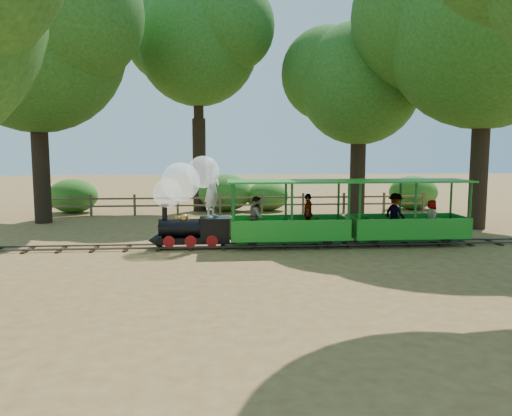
{
  "coord_description": "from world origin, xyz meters",
  "views": [
    {
      "loc": [
        -1.26,
        -15.62,
        3.12
      ],
      "look_at": [
        0.09,
        0.5,
        1.2
      ],
      "focal_mm": 35.0,
      "sensor_mm": 36.0,
      "label": 1
    }
  ],
  "objects": [
    {
      "name": "carriage_front",
      "position": [
        1.02,
        -0.01,
        0.84
      ],
      "size": [
        3.89,
        1.59,
        2.02
      ],
      "color": "#1E8D20",
      "rests_on": "track"
    },
    {
      "name": "shrub_mid_w",
      "position": [
        -0.74,
        9.3,
        0.93
      ],
      "size": [
        2.68,
        2.06,
        1.86
      ],
      "primitive_type": "ellipsoid",
      "color": "#2D6B1E",
      "rests_on": "ground"
    },
    {
      "name": "ground",
      "position": [
        0.0,
        0.0,
        0.0
      ],
      "size": [
        90.0,
        90.0,
        0.0
      ],
      "primitive_type": "plane",
      "color": "#9F7F44",
      "rests_on": "ground"
    },
    {
      "name": "oak_nc",
      "position": [
        -2.03,
        9.58,
        8.39
      ],
      "size": [
        7.31,
        6.43,
        11.04
      ],
      "color": "#2D2116",
      "rests_on": "ground"
    },
    {
      "name": "locomotive",
      "position": [
        -2.07,
        0.08,
        1.68
      ],
      "size": [
        2.58,
        1.21,
        2.96
      ],
      "color": "black",
      "rests_on": "ground"
    },
    {
      "name": "fence",
      "position": [
        0.0,
        8.0,
        0.58
      ],
      "size": [
        18.1,
        0.1,
        1.0
      ],
      "color": "brown",
      "rests_on": "ground"
    },
    {
      "name": "carriage_rear",
      "position": [
        4.97,
        -0.01,
        0.84
      ],
      "size": [
        3.89,
        1.59,
        2.02
      ],
      "color": "#1E8D20",
      "rests_on": "track"
    },
    {
      "name": "oak_ne",
      "position": [
        5.47,
        7.58,
        6.4
      ],
      "size": [
        7.05,
        6.21,
        8.95
      ],
      "color": "#2D2116",
      "rests_on": "ground"
    },
    {
      "name": "shrub_west",
      "position": [
        -8.16,
        9.3,
        0.83
      ],
      "size": [
        2.4,
        1.85,
        1.66
      ],
      "primitive_type": "ellipsoid",
      "color": "#2D6B1E",
      "rests_on": "ground"
    },
    {
      "name": "oak_nw",
      "position": [
        -8.54,
        6.1,
        7.82
      ],
      "size": [
        9.19,
        8.08,
        11.11
      ],
      "color": "#2D2116",
      "rests_on": "ground"
    },
    {
      "name": "shrub_mid_e",
      "position": [
        1.39,
        9.3,
        0.74
      ],
      "size": [
        2.14,
        1.65,
        1.48
      ],
      "primitive_type": "ellipsoid",
      "color": "#2D6B1E",
      "rests_on": "ground"
    },
    {
      "name": "track",
      "position": [
        0.0,
        0.0,
        0.07
      ],
      "size": [
        22.0,
        1.0,
        0.1
      ],
      "color": "#3F3D3A",
      "rests_on": "ground"
    },
    {
      "name": "shrub_east",
      "position": [
        9.0,
        9.3,
        0.87
      ],
      "size": [
        2.52,
        1.94,
        1.75
      ],
      "primitive_type": "ellipsoid",
      "color": "#2D6B1E",
      "rests_on": "ground"
    },
    {
      "name": "oak_e",
      "position": [
        8.96,
        3.1,
        8.04
      ],
      "size": [
        9.5,
        8.36,
        11.45
      ],
      "color": "#2D2116",
      "rests_on": "ground"
    }
  ]
}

